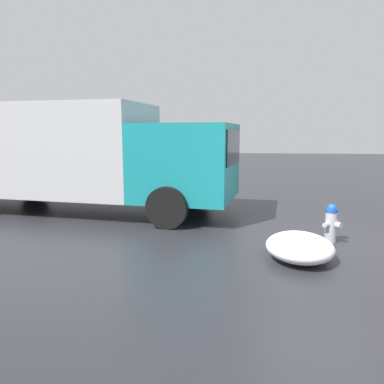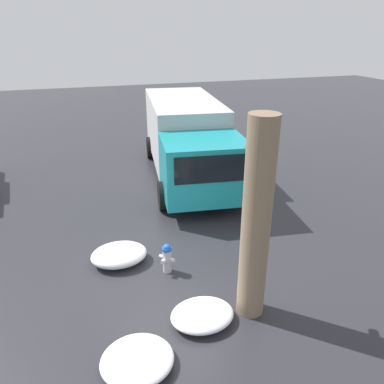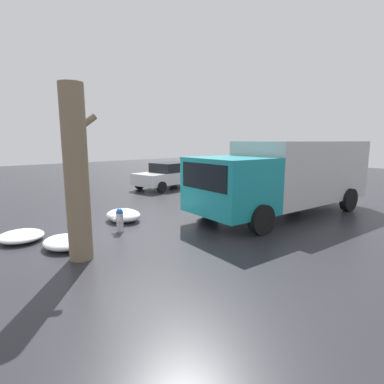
# 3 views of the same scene
# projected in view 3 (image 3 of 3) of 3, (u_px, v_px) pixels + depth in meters

# --- Properties ---
(ground_plane) EXTENTS (60.00, 60.00, 0.00)m
(ground_plane) POSITION_uv_depth(u_px,v_px,m) (120.00, 231.00, 9.11)
(ground_plane) COLOR #28282D
(fire_hydrant) EXTENTS (0.36, 0.36, 0.73)m
(fire_hydrant) POSITION_uv_depth(u_px,v_px,m) (120.00, 220.00, 9.05)
(fire_hydrant) COLOR #B7B7BC
(fire_hydrant) RESTS_ON ground_plane
(tree_trunk) EXTENTS (0.81, 0.53, 3.96)m
(tree_trunk) POSITION_uv_depth(u_px,v_px,m) (77.00, 174.00, 6.69)
(tree_trunk) COLOR #7F6B51
(tree_trunk) RESTS_ON ground_plane
(delivery_truck) EXTENTS (7.91, 3.48, 2.71)m
(delivery_truck) POSITION_uv_depth(u_px,v_px,m) (287.00, 174.00, 11.19)
(delivery_truck) COLOR teal
(delivery_truck) RESTS_ON ground_plane
(pedestrian) EXTENTS (0.35, 0.35, 1.59)m
(pedestrian) POSITION_uv_depth(u_px,v_px,m) (270.00, 201.00, 9.34)
(pedestrian) COLOR #23232D
(pedestrian) RESTS_ON ground_plane
(parked_car) EXTENTS (4.24, 2.36, 1.47)m
(parked_car) POSITION_uv_depth(u_px,v_px,m) (168.00, 175.00, 17.49)
(parked_car) COLOR silver
(parked_car) RESTS_ON ground_plane
(snow_pile_by_hydrant) EXTENTS (1.01, 1.24, 0.29)m
(snow_pile_by_hydrant) POSITION_uv_depth(u_px,v_px,m) (65.00, 242.00, 7.72)
(snow_pile_by_hydrant) COLOR white
(snow_pile_by_hydrant) RESTS_ON ground_plane
(snow_pile_curbside) EXTENTS (1.07, 1.34, 0.41)m
(snow_pile_curbside) POSITION_uv_depth(u_px,v_px,m) (123.00, 215.00, 10.29)
(snow_pile_curbside) COLOR white
(snow_pile_curbside) RESTS_ON ground_plane
(snow_pile_by_tree) EXTENTS (1.16, 1.24, 0.27)m
(snow_pile_by_tree) POSITION_uv_depth(u_px,v_px,m) (21.00, 236.00, 8.25)
(snow_pile_by_tree) COLOR white
(snow_pile_by_tree) RESTS_ON ground_plane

